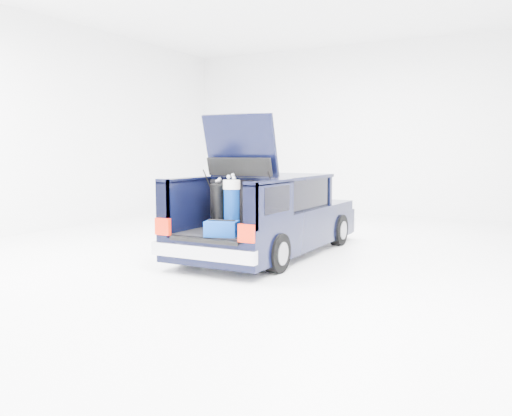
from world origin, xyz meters
The scene contains 6 objects.
ground centered at (0.00, 0.00, 0.00)m, with size 14.00×14.00×0.00m, color white.
car centered at (0.00, 0.11, 0.67)m, with size 1.87×4.65×2.47m.
red_suitcase centered at (0.50, -1.21, 0.89)m, with size 0.41×0.33×0.61m.
black_golf_bag centered at (-0.31, -1.23, 0.98)m, with size 0.28×0.34×0.84m.
blue_golf_bag centered at (-0.04, -1.26, 1.02)m, with size 0.35×0.35×0.92m.
blue_duffel centered at (0.17, -1.90, 0.72)m, with size 0.55×0.43×0.25m.
Camera 1 is at (4.42, -8.74, 1.87)m, focal length 38.00 mm.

